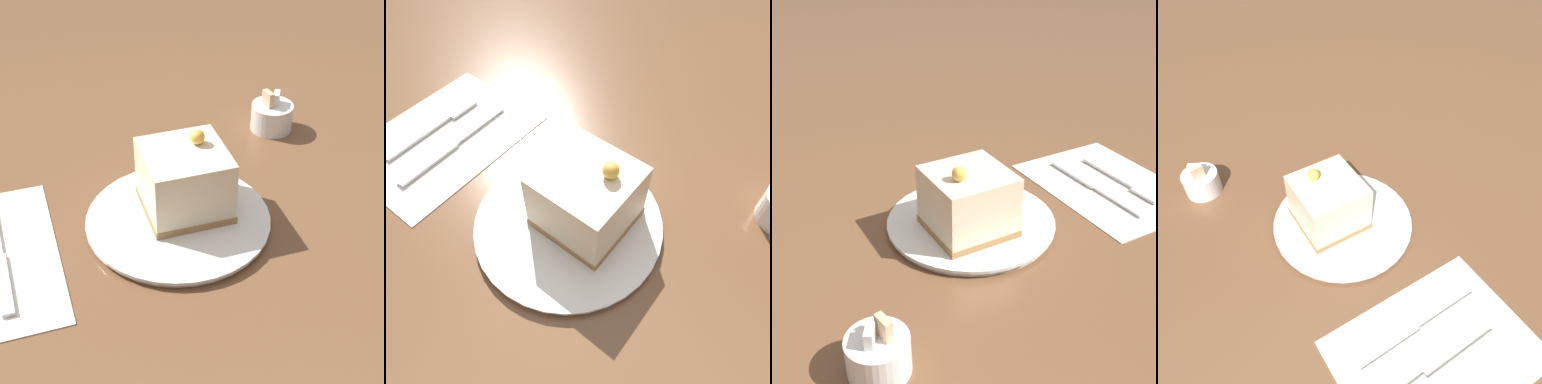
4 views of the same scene
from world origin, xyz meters
TOP-DOWN VIEW (x-y plane):
  - ground_plane at (0.00, 0.00)m, footprint 4.00×4.00m
  - plate at (-0.03, 0.00)m, footprint 0.22×0.22m
  - cake_slice at (-0.02, 0.02)m, footprint 0.11×0.11m
  - napkin at (-0.26, -0.03)m, footprint 0.21×0.27m
  - fork at (-0.29, -0.01)m, footprint 0.04×0.16m
  - knife at (-0.23, -0.04)m, footprint 0.04×0.19m
  - sugar_bowl at (0.14, 0.19)m, footprint 0.06×0.06m

SIDE VIEW (x-z plane):
  - ground_plane at x=0.00m, z-range 0.00..0.00m
  - napkin at x=-0.26m, z-range 0.00..0.00m
  - fork at x=-0.29m, z-range 0.00..0.01m
  - knife at x=-0.23m, z-range 0.00..0.01m
  - plate at x=-0.03m, z-range 0.00..0.01m
  - sugar_bowl at x=0.14m, z-range -0.01..0.05m
  - cake_slice at x=-0.02m, z-range 0.00..0.10m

